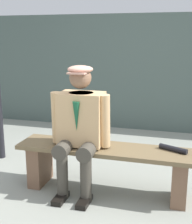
% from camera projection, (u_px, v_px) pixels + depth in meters
% --- Properties ---
extents(ground_plane, '(30.00, 30.00, 0.00)m').
position_uv_depth(ground_plane, '(105.00, 191.00, 3.18)').
color(ground_plane, gray).
extents(bench, '(1.77, 0.41, 0.47)m').
position_uv_depth(bench, '(106.00, 162.00, 3.10)').
color(bench, brown).
rests_on(bench, ground).
extents(seated_man, '(0.60, 0.56, 1.27)m').
position_uv_depth(seated_man, '(80.00, 124.00, 3.03)').
color(seated_man, tan).
rests_on(seated_man, ground).
extents(rolled_magazine, '(0.27, 0.16, 0.05)m').
position_uv_depth(rolled_magazine, '(173.00, 149.00, 2.95)').
color(rolled_magazine, black).
rests_on(rolled_magazine, bench).
extents(stadium_wall, '(12.00, 0.24, 1.89)m').
position_uv_depth(stadium_wall, '(141.00, 73.00, 5.18)').
color(stadium_wall, '#475652').
rests_on(stadium_wall, ground).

